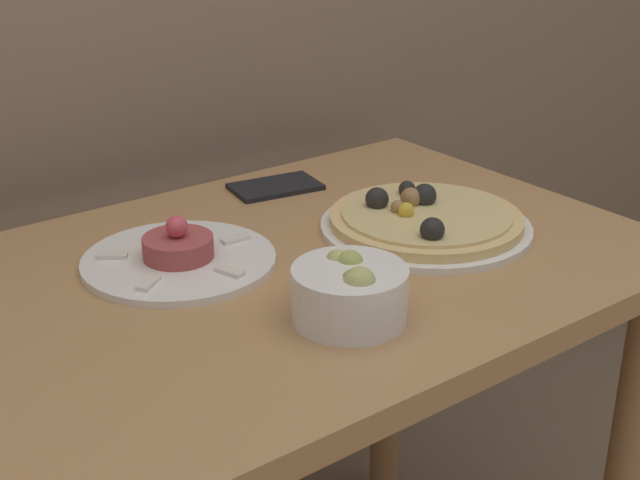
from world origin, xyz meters
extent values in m
cube|color=#AD7F51|center=(0.00, 0.34, 0.76)|extent=(1.03, 0.68, 0.03)
cylinder|color=#AD7F51|center=(0.46, 0.62, 0.37)|extent=(0.06, 0.06, 0.74)
cylinder|color=white|center=(0.24, 0.31, 0.78)|extent=(0.31, 0.31, 0.01)
cylinder|color=#E5C17F|center=(0.24, 0.31, 0.79)|extent=(0.28, 0.28, 0.01)
cylinder|color=#E0C684|center=(0.24, 0.31, 0.80)|extent=(0.25, 0.25, 0.00)
sphere|color=gold|center=(0.21, 0.32, 0.81)|extent=(0.02, 0.02, 0.02)
sphere|color=black|center=(0.20, 0.37, 0.82)|extent=(0.03, 0.03, 0.03)
sphere|color=#997047|center=(0.21, 0.33, 0.81)|extent=(0.02, 0.02, 0.02)
sphere|color=#997047|center=(0.24, 0.34, 0.82)|extent=(0.03, 0.03, 0.03)
sphere|color=black|center=(0.27, 0.38, 0.81)|extent=(0.03, 0.03, 0.03)
sphere|color=black|center=(0.26, 0.34, 0.82)|extent=(0.04, 0.04, 0.04)
sphere|color=black|center=(0.18, 0.24, 0.82)|extent=(0.03, 0.03, 0.03)
cylinder|color=white|center=(-0.10, 0.42, 0.78)|extent=(0.26, 0.26, 0.01)
cylinder|color=#A84747|center=(-0.10, 0.42, 0.80)|extent=(0.09, 0.09, 0.03)
sphere|color=#DB4C5B|center=(-0.10, 0.42, 0.83)|extent=(0.03, 0.03, 0.03)
cube|color=white|center=(-0.01, 0.42, 0.79)|extent=(0.04, 0.02, 0.01)
cube|color=white|center=(-0.07, 0.50, 0.79)|extent=(0.03, 0.04, 0.01)
cube|color=white|center=(-0.17, 0.47, 0.79)|extent=(0.04, 0.04, 0.01)
cube|color=white|center=(-0.17, 0.37, 0.79)|extent=(0.04, 0.04, 0.01)
cube|color=white|center=(-0.07, 0.34, 0.79)|extent=(0.03, 0.04, 0.01)
cylinder|color=white|center=(-0.02, 0.17, 0.81)|extent=(0.14, 0.14, 0.06)
sphere|color=#B7BC70|center=(-0.01, 0.20, 0.84)|extent=(0.03, 0.03, 0.03)
sphere|color=#B7BC70|center=(-0.03, 0.14, 0.84)|extent=(0.04, 0.04, 0.04)
sphere|color=#A3B25B|center=(0.00, 0.18, 0.84)|extent=(0.03, 0.03, 0.03)
sphere|color=#8EA34C|center=(-0.02, 0.15, 0.84)|extent=(0.03, 0.03, 0.03)
cube|color=black|center=(0.17, 0.58, 0.78)|extent=(0.15, 0.11, 0.01)
camera|label=1|loc=(-0.60, -0.55, 1.28)|focal=50.00mm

